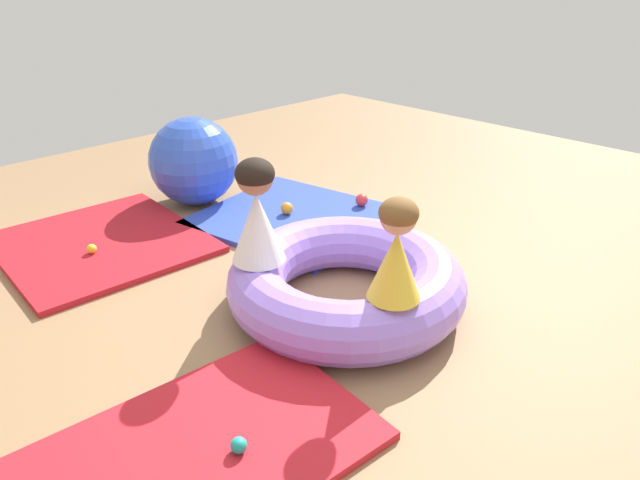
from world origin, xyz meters
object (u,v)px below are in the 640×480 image
at_px(play_ball_yellow, 92,249).
at_px(play_ball_orange, 287,208).
at_px(child_in_yellow, 396,251).
at_px(play_ball_teal, 239,445).
at_px(exercise_ball_large, 194,161).
at_px(play_ball_red, 362,200).
at_px(inflatable_cushion, 346,281).
at_px(child_in_white, 257,212).

height_order(play_ball_yellow, play_ball_orange, play_ball_orange).
distance_m(child_in_yellow, play_ball_teal, 1.06).
relative_size(play_ball_orange, exercise_ball_large, 0.13).
xyz_separation_m(play_ball_teal, play_ball_red, (2.17, 1.30, 0.02)).
distance_m(play_ball_teal, exercise_ball_large, 2.71).
distance_m(play_ball_teal, play_ball_orange, 2.29).
height_order(child_in_yellow, exercise_ball_large, child_in_yellow).
height_order(inflatable_cushion, exercise_ball_large, exercise_ball_large).
bearing_deg(child_in_yellow, play_ball_teal, -149.34).
bearing_deg(play_ball_orange, play_ball_teal, -136.44).
bearing_deg(play_ball_teal, play_ball_orange, 43.56).
bearing_deg(play_ball_orange, play_ball_yellow, 162.67).
height_order(inflatable_cushion, play_ball_red, inflatable_cushion).
bearing_deg(exercise_ball_large, play_ball_teal, -120.64).
distance_m(child_in_yellow, play_ball_orange, 1.78).
height_order(child_in_white, play_ball_yellow, child_in_white).
height_order(inflatable_cushion, play_ball_yellow, inflatable_cushion).
height_order(play_ball_teal, play_ball_red, play_ball_red).
height_order(child_in_white, exercise_ball_large, child_in_white).
relative_size(inflatable_cushion, child_in_yellow, 2.62).
xyz_separation_m(play_ball_orange, exercise_ball_large, (-0.29, 0.74, 0.25)).
bearing_deg(child_in_white, play_ball_teal, -161.89).
height_order(child_in_yellow, play_ball_red, child_in_yellow).
distance_m(play_ball_yellow, play_ball_red, 1.94).
bearing_deg(play_ball_red, exercise_ball_large, 127.75).
bearing_deg(play_ball_red, inflatable_cushion, -142.20).
bearing_deg(play_ball_red, child_in_yellow, -133.99).
distance_m(inflatable_cushion, play_ball_orange, 1.26).
bearing_deg(play_ball_yellow, play_ball_teal, -100.10).
relative_size(child_in_yellow, play_ball_yellow, 7.98).
bearing_deg(inflatable_cushion, play_ball_orange, 62.97).
bearing_deg(play_ball_teal, play_ball_red, 30.85).
height_order(child_in_white, play_ball_orange, child_in_white).
relative_size(child_in_white, exercise_ball_large, 0.81).
bearing_deg(play_ball_yellow, child_in_yellow, -73.47).
height_order(child_in_white, play_ball_teal, child_in_white).
relative_size(child_in_yellow, play_ball_red, 5.17).
bearing_deg(exercise_ball_large, inflatable_cushion, -98.76).
distance_m(play_ball_teal, play_ball_red, 2.53).
relative_size(child_in_white, child_in_yellow, 1.11).
height_order(play_ball_orange, exercise_ball_large, exercise_ball_large).
bearing_deg(child_in_yellow, child_in_white, 135.03).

